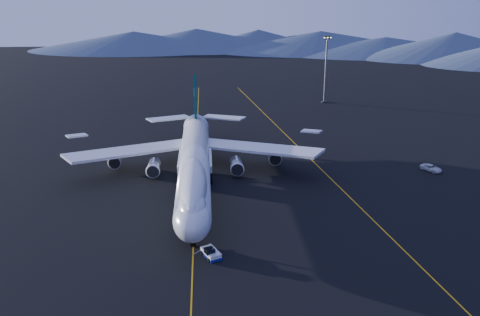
{
  "coord_description": "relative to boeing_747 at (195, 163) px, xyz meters",
  "views": [
    {
      "loc": [
        2.61,
        -108.76,
        44.22
      ],
      "look_at": [
        9.95,
        2.09,
        6.0
      ],
      "focal_mm": 40.0,
      "sensor_mm": 36.0,
      "label": 1
    }
  ],
  "objects": [
    {
      "name": "taxiway_line_main",
      "position": [
        -0.0,
        -0.03,
        -5.8
      ],
      "size": [
        0.25,
        220.0,
        0.01
      ],
      "primitive_type": "cube",
      "color": "#DA9B0C",
      "rests_on": "ground"
    },
    {
      "name": "service_van",
      "position": [
        55.84,
        7.14,
        -5.09
      ],
      "size": [
        4.8,
        5.7,
        1.45
      ],
      "primitive_type": "imported",
      "rotation": [
        0.0,
        0.0,
        0.56
      ],
      "color": "silver",
      "rests_on": "ground"
    },
    {
      "name": "boeing_747",
      "position": [
        0.0,
        0.0,
        0.0
      ],
      "size": [
        59.62,
        72.43,
        19.37
      ],
      "color": "silver",
      "rests_on": "ground"
    },
    {
      "name": "ground",
      "position": [
        -0.0,
        -0.03,
        -5.81
      ],
      "size": [
        500.0,
        500.0,
        0.0
      ],
      "primitive_type": "plane",
      "color": "black",
      "rests_on": "ground"
    },
    {
      "name": "pushback_tug",
      "position": [
        3.0,
        -30.42,
        -5.24
      ],
      "size": [
        3.67,
        4.71,
        1.83
      ],
      "rotation": [
        0.0,
        0.0,
        0.43
      ],
      "color": "silver",
      "rests_on": "ground"
    },
    {
      "name": "floodlight_mast",
      "position": [
        45.93,
        80.01,
        6.25
      ],
      "size": [
        2.94,
        2.21,
        23.81
      ],
      "rotation": [
        0.0,
        0.0,
        0.04
      ],
      "color": "black",
      "rests_on": "ground"
    },
    {
      "name": "taxiway_line_side",
      "position": [
        30.0,
        9.97,
        -5.8
      ],
      "size": [
        28.08,
        198.09,
        0.01
      ],
      "primitive_type": "cube",
      "rotation": [
        0.0,
        0.0,
        0.14
      ],
      "color": "#DA9B0C",
      "rests_on": "ground"
    }
  ]
}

